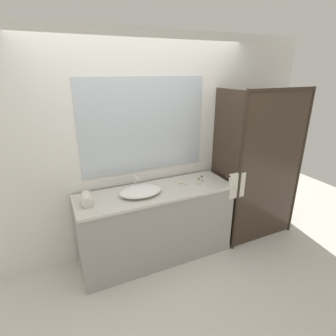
# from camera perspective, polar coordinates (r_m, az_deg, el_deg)

# --- Properties ---
(ground_plane) EXTENTS (8.00, 8.00, 0.00)m
(ground_plane) POSITION_cam_1_polar(r_m,az_deg,el_deg) (3.49, -2.36, -18.36)
(ground_plane) COLOR silver
(wall_back_with_mirror) EXTENTS (4.40, 0.06, 2.60)m
(wall_back_with_mirror) POSITION_cam_1_polar(r_m,az_deg,el_deg) (3.16, -5.10, 4.27)
(wall_back_with_mirror) COLOR silver
(wall_back_with_mirror) RESTS_ON ground_plane
(vanity_cabinet) EXTENTS (1.80, 0.58, 0.90)m
(vanity_cabinet) POSITION_cam_1_polar(r_m,az_deg,el_deg) (3.23, -2.54, -12.04)
(vanity_cabinet) COLOR #9E9993
(vanity_cabinet) RESTS_ON ground_plane
(shower_enclosure) EXTENTS (1.20, 0.59, 2.00)m
(shower_enclosure) POSITION_cam_1_polar(r_m,az_deg,el_deg) (3.47, 18.48, -0.23)
(shower_enclosure) COLOR #2D2319
(shower_enclosure) RESTS_ON ground_plane
(sink_basin) EXTENTS (0.47, 0.33, 0.08)m
(sink_basin) POSITION_cam_1_polar(r_m,az_deg,el_deg) (2.91, -5.94, -4.97)
(sink_basin) COLOR white
(sink_basin) RESTS_ON vanity_cabinet
(faucet) EXTENTS (0.17, 0.16, 0.17)m
(faucet) POSITION_cam_1_polar(r_m,az_deg,el_deg) (3.06, -7.05, -3.37)
(faucet) COLOR silver
(faucet) RESTS_ON vanity_cabinet
(soap_dish) EXTENTS (0.10, 0.07, 0.04)m
(soap_dish) POSITION_cam_1_polar(r_m,az_deg,el_deg) (3.16, 2.93, -3.28)
(soap_dish) COLOR silver
(soap_dish) RESTS_ON vanity_cabinet
(amenity_bottle_lotion) EXTENTS (0.03, 0.03, 0.08)m
(amenity_bottle_lotion) POSITION_cam_1_polar(r_m,az_deg,el_deg) (3.16, 6.62, -2.93)
(amenity_bottle_lotion) COLOR silver
(amenity_bottle_lotion) RESTS_ON vanity_cabinet
(amenity_bottle_shampoo) EXTENTS (0.03, 0.03, 0.08)m
(amenity_bottle_shampoo) POSITION_cam_1_polar(r_m,az_deg,el_deg) (3.24, 7.26, -2.38)
(amenity_bottle_shampoo) COLOR silver
(amenity_bottle_shampoo) RESTS_ON vanity_cabinet
(rolled_towel_near_edge) EXTENTS (0.13, 0.20, 0.11)m
(rolled_towel_near_edge) POSITION_cam_1_polar(r_m,az_deg,el_deg) (2.82, -17.16, -6.42)
(rolled_towel_near_edge) COLOR silver
(rolled_towel_near_edge) RESTS_ON vanity_cabinet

